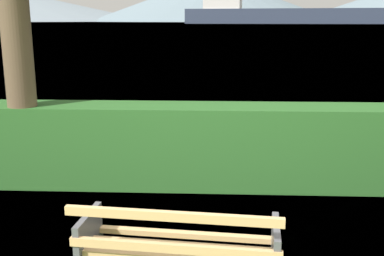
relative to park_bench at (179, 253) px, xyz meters
The scene contains 4 objects.
water_surface 309.58m from the park_bench, 90.00° to the left, with size 620.00×620.00×0.00m, color #7A99A8.
park_bench is the anchor object (origin of this frame).
hedge_row 2.63m from the park_bench, 89.88° to the left, with size 6.98×0.68×1.07m, color #285B23.
cargo_ship_large 251.20m from the park_bench, 82.87° to the left, with size 109.94×31.75×24.33m.
Camera 1 is at (0.24, -3.21, 2.15)m, focal length 42.75 mm.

